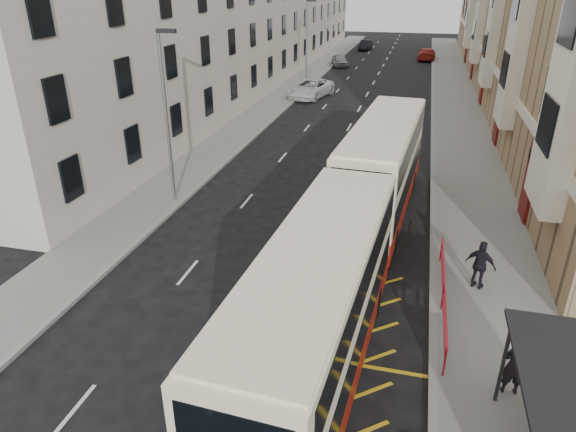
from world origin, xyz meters
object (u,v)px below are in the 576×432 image
(street_lamp_near, at_px, (167,110))
(street_lamp_far, at_px, (307,39))
(pedestrian_near, at_px, (514,366))
(pedestrian_far, at_px, (480,265))
(car_red, at_px, (427,54))
(bus_shelter, at_px, (565,415))
(double_decker_front, at_px, (317,312))
(white_van, at_px, (310,88))
(double_decker_rear, at_px, (382,168))
(car_silver, at_px, (340,60))
(car_dark, at_px, (366,45))

(street_lamp_near, relative_size, street_lamp_far, 1.00)
(pedestrian_near, xyz_separation_m, pedestrian_far, (-0.43, 5.11, 0.03))
(car_red, bearing_deg, bus_shelter, 95.49)
(bus_shelter, relative_size, double_decker_front, 0.39)
(pedestrian_far, xyz_separation_m, car_red, (-2.33, 56.28, -0.28))
(pedestrian_near, xyz_separation_m, white_van, (-12.88, 34.98, -0.20))
(car_red, bearing_deg, white_van, 71.69)
(double_decker_rear, relative_size, car_red, 2.09)
(street_lamp_far, bearing_deg, white_van, -73.55)
(bus_shelter, height_order, car_red, bus_shelter)
(white_van, bearing_deg, bus_shelter, -58.16)
(street_lamp_near, bearing_deg, white_van, 86.84)
(car_silver, bearing_deg, double_decker_rear, -97.15)
(street_lamp_near, height_order, pedestrian_far, street_lamp_near)
(bus_shelter, height_order, car_silver, bus_shelter)
(street_lamp_far, relative_size, pedestrian_far, 4.42)
(double_decker_rear, distance_m, car_red, 50.52)
(double_decker_rear, relative_size, car_dark, 2.59)
(pedestrian_far, bearing_deg, pedestrian_near, 119.98)
(white_van, bearing_deg, double_decker_rear, -58.21)
(double_decker_front, bearing_deg, double_decker_rear, 89.82)
(double_decker_front, bearing_deg, white_van, 105.65)
(double_decker_rear, xyz_separation_m, car_silver, (-8.72, 42.54, -1.54))
(double_decker_rear, bearing_deg, white_van, 113.44)
(street_lamp_far, xyz_separation_m, car_red, (11.51, 21.69, -3.86))
(bus_shelter, relative_size, pedestrian_near, 2.43)
(car_red, bearing_deg, street_lamp_near, 80.09)
(bus_shelter, height_order, double_decker_rear, double_decker_rear)
(bus_shelter, height_order, white_van, bus_shelter)
(double_decker_front, height_order, white_van, double_decker_front)
(white_van, bearing_deg, street_lamp_near, -80.77)
(double_decker_front, distance_m, pedestrian_far, 7.47)
(bus_shelter, relative_size, car_dark, 0.98)
(double_decker_rear, bearing_deg, bus_shelter, -66.41)
(street_lamp_near, distance_m, pedestrian_near, 17.63)
(car_dark, bearing_deg, pedestrian_far, -76.43)
(street_lamp_near, xyz_separation_m, street_lamp_far, (0.00, 30.00, 0.00))
(double_decker_rear, distance_m, car_silver, 43.46)
(car_red, bearing_deg, car_dark, -39.55)
(double_decker_rear, relative_size, white_van, 1.90)
(pedestrian_near, height_order, car_dark, pedestrian_near)
(street_lamp_near, relative_size, pedestrian_near, 4.58)
(street_lamp_far, bearing_deg, bus_shelter, -70.88)
(double_decker_rear, height_order, pedestrian_near, double_decker_rear)
(bus_shelter, distance_m, pedestrian_far, 7.92)
(pedestrian_far, bearing_deg, car_red, -62.41)
(car_silver, bearing_deg, white_van, -107.96)
(white_van, bearing_deg, car_dark, 100.58)
(double_decker_rear, distance_m, car_dark, 59.13)
(double_decker_front, xyz_separation_m, pedestrian_near, (5.11, 0.59, -1.18))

